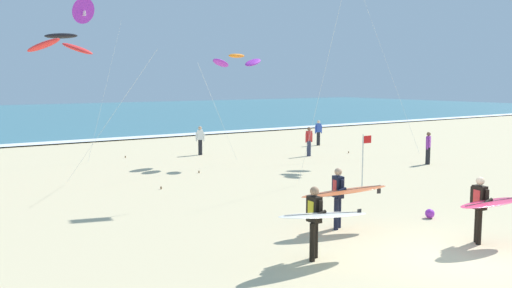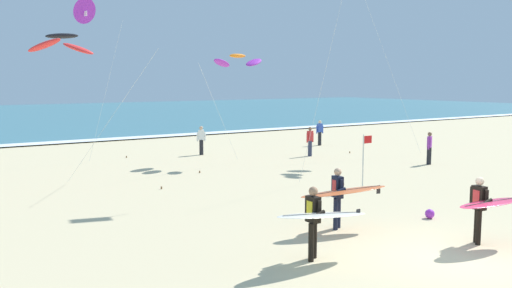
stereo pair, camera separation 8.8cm
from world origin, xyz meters
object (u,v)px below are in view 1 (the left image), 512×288
(bystander_blue_top, at_px, (318,133))
(bystander_red_top, at_px, (309,141))
(surfer_trailing, at_px, (485,204))
(kite_arc_charcoal_low, at_px, (61,43))
(bystander_purple_top, at_px, (428,148))
(beach_ball, at_px, (430,214))
(kite_arc_amber_near, at_px, (237,61))
(kite_delta_violet_mid, at_px, (83,11))
(lifeguard_flag, at_px, (364,157))
(bystander_white_top, at_px, (200,140))
(surfer_lead, at_px, (341,193))
(surfer_third, at_px, (319,217))

(bystander_blue_top, bearing_deg, bystander_red_top, -136.47)
(bystander_red_top, bearing_deg, surfer_trailing, -114.14)
(kite_arc_charcoal_low, relative_size, bystander_blue_top, 3.70)
(bystander_red_top, height_order, bystander_purple_top, same)
(beach_ball, bearing_deg, kite_arc_amber_near, 84.73)
(kite_delta_violet_mid, xyz_separation_m, lifeguard_flag, (6.55, -12.35, -6.13))
(kite_arc_charcoal_low, relative_size, bystander_white_top, 3.70)
(surfer_lead, relative_size, bystander_white_top, 1.66)
(surfer_lead, bearing_deg, kite_arc_charcoal_low, 112.06)
(lifeguard_flag, bearing_deg, kite_arc_amber_near, 91.41)
(surfer_trailing, xyz_separation_m, bystander_blue_top, (10.28, 18.26, -0.23))
(kite_arc_charcoal_low, relative_size, bystander_red_top, 3.70)
(kite_arc_charcoal_low, bearing_deg, surfer_lead, -67.94)
(lifeguard_flag, xyz_separation_m, beach_ball, (-1.38, -4.12, -1.13))
(bystander_purple_top, bearing_deg, kite_delta_violet_mid, 144.87)
(surfer_lead, bearing_deg, bystander_red_top, 53.79)
(kite_delta_violet_mid, distance_m, bystander_red_top, 13.24)
(surfer_third, bearing_deg, bystander_white_top, 70.19)
(surfer_third, xyz_separation_m, bystander_red_top, (10.85, 13.45, -0.24))
(surfer_lead, bearing_deg, kite_arc_amber_near, 70.66)
(surfer_lead, height_order, kite_delta_violet_mid, kite_delta_violet_mid)
(bystander_purple_top, bearing_deg, surfer_third, -150.09)
(kite_arc_amber_near, bearing_deg, bystander_blue_top, 21.07)
(surfer_third, xyz_separation_m, bystander_blue_top, (14.49, 16.91, -0.24))
(kite_delta_violet_mid, distance_m, beach_ball, 18.73)
(bystander_red_top, height_order, lifeguard_flag, lifeguard_flag)
(surfer_lead, xyz_separation_m, bystander_white_top, (4.00, 15.55, -0.24))
(kite_arc_amber_near, height_order, lifeguard_flag, kite_arc_amber_near)
(bystander_blue_top, bearing_deg, kite_arc_amber_near, -158.93)
(surfer_lead, bearing_deg, bystander_blue_top, 51.18)
(kite_arc_amber_near, distance_m, bystander_blue_top, 9.58)
(kite_arc_charcoal_low, bearing_deg, lifeguard_flag, -39.39)
(surfer_lead, height_order, bystander_red_top, surfer_lead)
(surfer_third, xyz_separation_m, kite_arc_charcoal_low, (-2.24, 12.56, 4.45))
(bystander_white_top, height_order, lifeguard_flag, lifeguard_flag)
(kite_arc_amber_near, bearing_deg, bystander_white_top, 94.78)
(surfer_trailing, xyz_separation_m, bystander_purple_top, (9.62, 9.31, -0.23))
(bystander_white_top, bearing_deg, kite_arc_charcoal_low, -151.29)
(surfer_lead, bearing_deg, bystander_purple_top, 28.52)
(kite_delta_violet_mid, xyz_separation_m, bystander_blue_top, (14.35, -0.68, -6.59))
(surfer_lead, distance_m, kite_delta_violet_mid, 17.30)
(lifeguard_flag, height_order, beach_ball, lifeguard_flag)
(kite_arc_amber_near, height_order, bystander_purple_top, kite_arc_amber_near)
(kite_delta_violet_mid, xyz_separation_m, bystander_white_top, (6.06, -0.41, -6.59))
(lifeguard_flag, bearing_deg, beach_ball, -108.53)
(surfer_trailing, distance_m, kite_delta_violet_mid, 20.39)
(surfer_third, bearing_deg, kite_arc_amber_near, 64.91)
(lifeguard_flag, bearing_deg, kite_delta_violet_mid, 117.93)
(kite_arc_amber_near, xyz_separation_m, bystander_red_top, (4.37, -0.37, -4.25))
(surfer_trailing, height_order, kite_arc_amber_near, kite_arc_amber_near)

